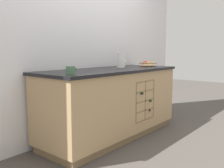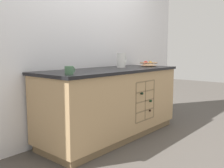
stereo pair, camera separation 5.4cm
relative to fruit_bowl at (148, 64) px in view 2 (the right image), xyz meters
name	(u,v)px [view 2 (the right image)]	position (x,y,z in m)	size (l,w,h in m)	color
ground_plane	(112,136)	(-0.81, 0.04, -0.93)	(14.00, 14.00, 0.00)	#4C4742
back_wall	(88,39)	(-0.81, 0.46, 0.35)	(4.42, 0.06, 2.55)	white
kitchen_island	(112,102)	(-0.81, 0.03, -0.48)	(2.06, 0.76, 0.89)	olive
fruit_bowl	(148,64)	(0.00, 0.00, 0.00)	(0.27, 0.27, 0.08)	tan
white_pitcher	(121,60)	(-0.50, 0.13, 0.07)	(0.19, 0.12, 0.20)	white
ceramic_mug	(69,70)	(-1.68, -0.16, 0.00)	(0.12, 0.08, 0.08)	#4C7A56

